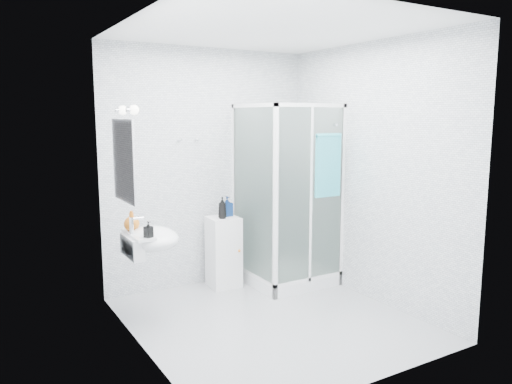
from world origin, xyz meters
TOP-DOWN VIEW (x-y plane):
  - room at (0.00, 0.00)m, footprint 2.40×2.60m
  - shower_enclosure at (0.67, 0.77)m, footprint 0.90×0.95m
  - wall_basin at (-0.99, 0.45)m, footprint 0.46×0.56m
  - mirror at (-1.19, 0.45)m, footprint 0.02×0.60m
  - vanity_lights at (-1.14, 0.45)m, footprint 0.10×0.40m
  - wall_hooks at (-0.25, 1.26)m, footprint 0.23×0.06m
  - storage_cabinet at (0.05, 1.05)m, footprint 0.34×0.36m
  - hand_towel at (0.94, 0.36)m, footprint 0.31×0.05m
  - shampoo_bottle_a at (0.02, 1.00)m, footprint 0.12×0.12m
  - shampoo_bottle_b at (0.12, 1.09)m, footprint 0.10×0.11m
  - soap_dispenser_orange at (-1.10, 0.58)m, footprint 0.16×0.16m
  - soap_dispenser_black at (-1.05, 0.26)m, footprint 0.08×0.08m

SIDE VIEW (x-z plane):
  - storage_cabinet at x=0.05m, z-range 0.00..0.78m
  - shower_enclosure at x=0.67m, z-range -0.55..1.45m
  - wall_basin at x=-0.99m, z-range 0.62..0.97m
  - shampoo_bottle_b at x=0.12m, z-range 0.78..1.00m
  - shampoo_bottle_a at x=0.02m, z-range 0.78..1.01m
  - soap_dispenser_black at x=-1.05m, z-range 0.86..1.00m
  - soap_dispenser_orange at x=-1.10m, z-range 0.86..1.04m
  - room at x=0.00m, z-range 0.00..2.60m
  - hand_towel at x=0.94m, z-range 1.04..1.71m
  - mirror at x=-1.19m, z-range 1.15..1.85m
  - wall_hooks at x=-0.25m, z-range 1.60..1.64m
  - vanity_lights at x=-1.14m, z-range 1.88..1.96m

